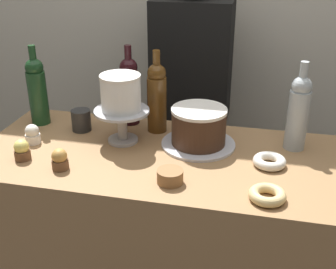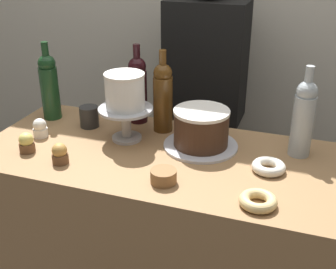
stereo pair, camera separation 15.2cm
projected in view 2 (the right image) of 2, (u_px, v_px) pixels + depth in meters
back_wall at (226, 13)px, 2.15m from camera, size 6.00×0.05×2.60m
display_counter at (168, 258)px, 1.76m from camera, size 1.38×0.60×0.95m
cake_stand_pedestal at (126, 118)px, 1.63m from camera, size 0.21×0.21×0.13m
white_layer_cake at (125, 91)px, 1.59m from camera, size 0.15×0.15×0.13m
silver_serving_platter at (201, 145)px, 1.61m from camera, size 0.28×0.28×0.01m
chocolate_round_cake at (201, 127)px, 1.58m from camera, size 0.20×0.20×0.14m
wine_bottle_clear at (303, 117)px, 1.50m from camera, size 0.08×0.08×0.33m
wine_bottle_amber at (163, 96)px, 1.69m from camera, size 0.08×0.08×0.33m
wine_bottle_green at (49, 85)px, 1.80m from camera, size 0.08×0.08×0.33m
wine_bottle_dark_red at (138, 88)px, 1.77m from camera, size 0.08×0.08×0.33m
cupcake_lemon at (27, 143)px, 1.56m from camera, size 0.06×0.06×0.07m
cupcake_caramel at (60, 154)px, 1.49m from camera, size 0.06×0.06×0.07m
cupcake_vanilla at (40, 128)px, 1.68m from camera, size 0.06×0.06×0.07m
donut_glazed at (258, 201)px, 1.26m from camera, size 0.11×0.11×0.03m
donut_sugar at (268, 167)px, 1.44m from camera, size 0.11×0.11×0.03m
cookie_stack at (164, 176)px, 1.38m from camera, size 0.08×0.08×0.04m
coffee_cup_ceramic at (89, 117)px, 1.76m from camera, size 0.08×0.08×0.09m
barista_figure at (204, 119)px, 2.12m from camera, size 0.36×0.22×1.60m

